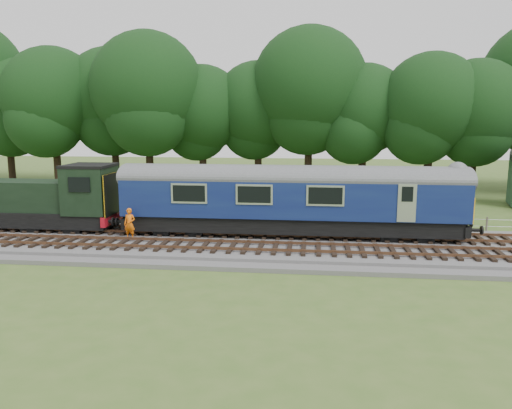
# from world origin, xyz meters

# --- Properties ---
(ground) EXTENTS (120.00, 120.00, 0.00)m
(ground) POSITION_xyz_m (0.00, 0.00, 0.00)
(ground) COLOR #426224
(ground) RESTS_ON ground
(ballast) EXTENTS (70.00, 7.00, 0.35)m
(ballast) POSITION_xyz_m (0.00, 0.00, 0.17)
(ballast) COLOR #4C4C4F
(ballast) RESTS_ON ground
(track_north) EXTENTS (67.20, 2.40, 0.21)m
(track_north) POSITION_xyz_m (0.00, 1.40, 0.42)
(track_north) COLOR black
(track_north) RESTS_ON ballast
(track_south) EXTENTS (67.20, 2.40, 0.21)m
(track_south) POSITION_xyz_m (0.00, -1.60, 0.42)
(track_south) COLOR black
(track_south) RESTS_ON ballast
(fence) EXTENTS (64.00, 0.12, 1.00)m
(fence) POSITION_xyz_m (0.00, 4.50, 0.00)
(fence) COLOR #6B6054
(fence) RESTS_ON ground
(tree_line) EXTENTS (70.00, 8.00, 18.00)m
(tree_line) POSITION_xyz_m (0.00, 22.00, 0.00)
(tree_line) COLOR black
(tree_line) RESTS_ON ground
(dmu_railcar) EXTENTS (18.05, 2.86, 3.88)m
(dmu_railcar) POSITION_xyz_m (4.83, 1.40, 2.61)
(dmu_railcar) COLOR black
(dmu_railcar) RESTS_ON ground
(shunter_loco) EXTENTS (8.91, 2.60, 3.38)m
(shunter_loco) POSITION_xyz_m (-9.10, 1.40, 1.97)
(shunter_loco) COLOR black
(shunter_loco) RESTS_ON ground
(worker) EXTENTS (0.63, 0.44, 1.65)m
(worker) POSITION_xyz_m (-3.47, -0.49, 1.17)
(worker) COLOR orange
(worker) RESTS_ON ballast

